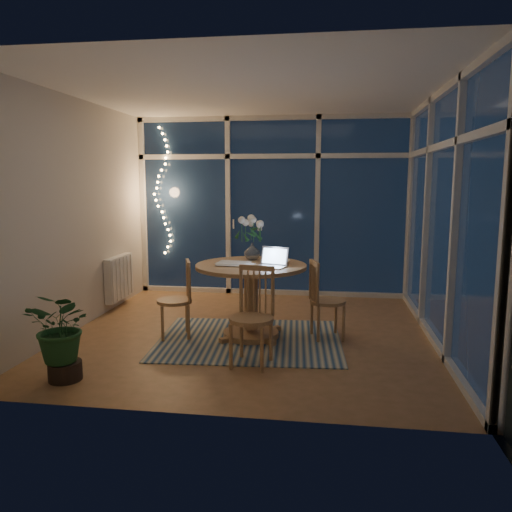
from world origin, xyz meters
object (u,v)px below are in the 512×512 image
dining_table (251,301)px  chair_left (174,299)px  chair_right (328,299)px  potted_plant (63,337)px  chair_front (251,317)px  laptop (270,257)px  flower_vase (252,250)px

dining_table → chair_left: bearing=-171.7°
chair_right → potted_plant: size_ratio=1.13×
chair_left → chair_front: bearing=34.0°
dining_table → chair_left: chair_left is taller
dining_table → laptop: (0.22, -0.15, 0.51)m
dining_table → chair_right: chair_right is taller
potted_plant → flower_vase: bearing=51.4°
chair_left → chair_right: bearing=77.6°
chair_front → potted_plant: (-1.52, -0.57, -0.08)m
dining_table → flower_vase: 0.60m
chair_right → potted_plant: (-2.20, -1.46, -0.05)m
chair_front → flower_vase: 1.22m
chair_left → flower_vase: bearing=99.7°
laptop → dining_table: bearing=163.9°
laptop → flower_vase: laptop is taller
flower_vase → chair_front: bearing=-81.8°
flower_vase → potted_plant: bearing=-128.6°
chair_front → laptop: 0.81m
chair_right → potted_plant: chair_right is taller
chair_front → laptop: size_ratio=3.09×
laptop → flower_vase: size_ratio=1.42×
dining_table → potted_plant: 1.96m
chair_left → potted_plant: (-0.58, -1.26, -0.05)m
laptop → potted_plant: 2.10m
dining_table → chair_front: (0.13, -0.81, 0.06)m
chair_right → potted_plant: 2.65m
dining_table → flower_vase: bearing=96.2°
dining_table → chair_right: bearing=6.0°
dining_table → chair_left: 0.82m
chair_right → laptop: laptop is taller
chair_left → chair_front: (0.94, -0.69, 0.03)m
chair_left → laptop: bearing=68.7°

